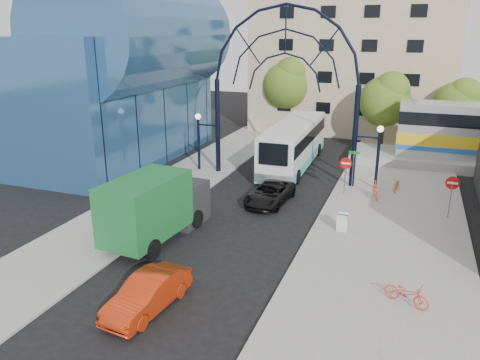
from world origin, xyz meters
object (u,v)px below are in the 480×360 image
at_px(green_truck, 157,206).
at_px(gateway_arch, 285,58).
at_px(street_name_sign, 353,163).
at_px(tree_north_c, 459,103).
at_px(black_suv, 270,193).
at_px(bike_near_a, 397,184).
at_px(red_sedan, 148,294).
at_px(city_bus, 294,144).
at_px(tree_north_a, 386,99).
at_px(bike_far_a, 407,294).
at_px(bike_near_b, 376,190).
at_px(do_not_enter_sign, 452,187).
at_px(sandwich_board, 342,220).
at_px(tree_north_b, 289,82).
at_px(stop_sign, 346,167).

bearing_deg(green_truck, gateway_arch, 78.88).
relative_size(street_name_sign, tree_north_c, 0.43).
bearing_deg(black_suv, bike_near_a, 38.54).
relative_size(gateway_arch, bike_near_a, 8.47).
height_order(green_truck, red_sedan, green_truck).
bearing_deg(city_bus, black_suv, -86.42).
xyz_separation_m(street_name_sign, tree_north_a, (0.92, 13.33, 2.48)).
distance_m(tree_north_c, bike_far_a, 28.54).
bearing_deg(bike_near_b, red_sedan, -128.30).
bearing_deg(do_not_enter_sign, street_name_sign, 155.84).
height_order(do_not_enter_sign, street_name_sign, street_name_sign).
distance_m(bike_near_a, bike_near_b, 2.41).
distance_m(do_not_enter_sign, bike_near_b, 4.81).
height_order(black_suv, bike_far_a, black_suv).
height_order(street_name_sign, sandwich_board, street_name_sign).
relative_size(street_name_sign, tree_north_b, 0.35).
xyz_separation_m(sandwich_board, tree_north_a, (0.52, 19.95, 3.86)).
distance_m(sandwich_board, black_suv, 5.81).
bearing_deg(tree_north_b, tree_north_c, -7.12).
relative_size(green_truck, black_suv, 1.54).
height_order(city_bus, bike_far_a, city_bus).
bearing_deg(bike_near_a, do_not_enter_sign, -46.28).
height_order(stop_sign, black_suv, stop_sign).
relative_size(tree_north_b, tree_north_c, 1.23).
height_order(green_truck, bike_near_a, green_truck).
bearing_deg(street_name_sign, bike_far_a, -73.25).
bearing_deg(tree_north_b, bike_far_a, -66.77).
height_order(gateway_arch, do_not_enter_sign, gateway_arch).
height_order(do_not_enter_sign, green_truck, green_truck).
bearing_deg(tree_north_a, black_suv, -107.95).
bearing_deg(green_truck, city_bus, 83.08).
bearing_deg(street_name_sign, red_sedan, -108.50).
bearing_deg(bike_far_a, stop_sign, 41.36).
relative_size(gateway_arch, tree_north_a, 1.95).
height_order(sandwich_board, bike_near_b, bike_near_b).
bearing_deg(gateway_arch, do_not_enter_sign, -19.99).
distance_m(stop_sign, bike_far_a, 13.00).
relative_size(gateway_arch, stop_sign, 5.46).
distance_m(tree_north_b, red_sedan, 34.32).
xyz_separation_m(tree_north_a, black_suv, (-5.48, -16.93, -3.97)).
bearing_deg(black_suv, tree_north_a, 76.34).
bearing_deg(tree_north_b, street_name_sign, -62.35).
height_order(do_not_enter_sign, sandwich_board, do_not_enter_sign).
distance_m(tree_north_b, bike_far_a, 33.12).
xyz_separation_m(tree_north_a, bike_far_a, (2.93, -26.13, -4.01)).
bearing_deg(green_truck, bike_near_a, 51.02).
bearing_deg(gateway_arch, bike_far_a, -57.49).
bearing_deg(gateway_arch, bike_near_b, -17.09).
distance_m(tree_north_a, tree_north_c, 6.33).
xyz_separation_m(tree_north_b, red_sedan, (3.55, -33.83, -4.58)).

